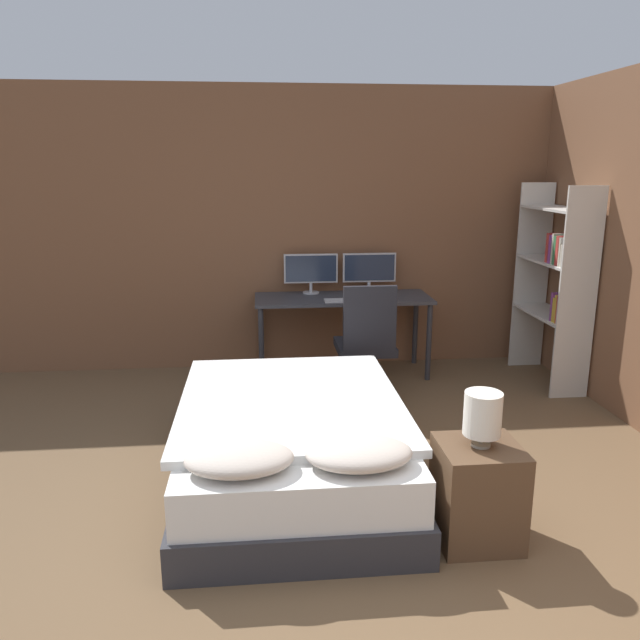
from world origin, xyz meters
name	(u,v)px	position (x,y,z in m)	size (l,w,h in m)	color
ground_plane	(428,622)	(0.00, 0.00, 0.00)	(20.00, 20.00, 0.00)	brown
wall_back	(331,230)	(0.00, 3.78, 1.35)	(12.00, 0.06, 2.70)	brown
bed	(292,444)	(-0.53, 1.31, 0.27)	(1.39, 1.99, 0.61)	#2D2D33
nightstand	(477,493)	(0.42, 0.60, 0.27)	(0.42, 0.41, 0.55)	brown
bedside_lamp	(483,414)	(0.42, 0.60, 0.72)	(0.20, 0.20, 0.29)	gray
desk	(343,306)	(0.07, 3.41, 0.67)	(1.65, 0.61, 0.76)	#38383D
monitor_left	(311,270)	(-0.21, 3.61, 0.98)	(0.52, 0.16, 0.38)	#B7B7BC
monitor_right	(369,269)	(0.36, 3.61, 0.98)	(0.52, 0.16, 0.38)	#B7B7BC
keyboard	(346,300)	(0.07, 3.21, 0.77)	(0.39, 0.13, 0.02)	#B7B7BC
computer_mouse	(377,299)	(0.36, 3.21, 0.78)	(0.07, 0.05, 0.04)	#B7B7BC
office_chair	(366,353)	(0.17, 2.67, 0.42)	(0.52, 0.52, 1.03)	black
bookshelf	(559,274)	(1.94, 2.93, 1.03)	(0.33, 0.93, 1.81)	beige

